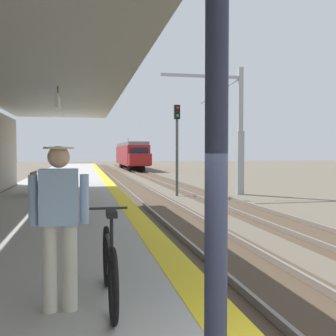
{
  "coord_description": "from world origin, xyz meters",
  "views": [
    {
      "loc": [
        -1.54,
        -1.97,
        2.51
      ],
      "look_at": [
        0.59,
        8.2,
        2.1
      ],
      "focal_mm": 43.24,
      "sensor_mm": 36.0,
      "label": 1
    }
  ],
  "objects": [
    {
      "name": "approaching_train",
      "position": [
        5.3,
        57.2,
        2.18
      ],
      "size": [
        2.93,
        19.6,
        4.76
      ],
      "color": "maroon",
      "rests_on": "ground"
    },
    {
      "name": "platform_bench",
      "position": [
        -3.25,
        13.88,
        1.37
      ],
      "size": [
        0.45,
        1.6,
        0.88
      ],
      "color": "brown",
      "rests_on": "station_platform"
    },
    {
      "name": "bicycle_beside_commuter",
      "position": [
        -1.28,
        2.32,
        1.29
      ],
      "size": [
        0.48,
        1.82,
        1.04
      ],
      "color": "black",
      "rests_on": "station_platform"
    },
    {
      "name": "commuter_person",
      "position": [
        -1.78,
        2.2,
        1.84
      ],
      "size": [
        0.59,
        0.3,
        1.67
      ],
      "color": "beige",
      "rests_on": "station_platform"
    },
    {
      "name": "station_platform",
      "position": [
        -2.5,
        16.0,
        0.45
      ],
      "size": [
        5.0,
        80.0,
        0.91
      ],
      "color": "#A8A8A3",
      "rests_on": "ground"
    },
    {
      "name": "catenary_pylon_far_side",
      "position": [
        7.24,
        20.62,
        3.6
      ],
      "size": [
        5.0,
        0.4,
        7.5
      ],
      "color": "#9EA3A8",
      "rests_on": "ground"
    },
    {
      "name": "track_pair_middle",
      "position": [
        5.3,
        20.0,
        0.05
      ],
      "size": [
        2.34,
        120.0,
        0.16
      ],
      "color": "#4C3D2D",
      "rests_on": "ground"
    },
    {
      "name": "rail_signal_post",
      "position": [
        3.7,
        20.58,
        3.19
      ],
      "size": [
        0.32,
        0.34,
        5.2
      ],
      "color": "#4C4C4C",
      "rests_on": "ground"
    },
    {
      "name": "track_pair_nearest_platform",
      "position": [
        1.9,
        20.0,
        0.05
      ],
      "size": [
        2.34,
        120.0,
        0.16
      ],
      "color": "#4C3D2D",
      "rests_on": "ground"
    }
  ]
}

